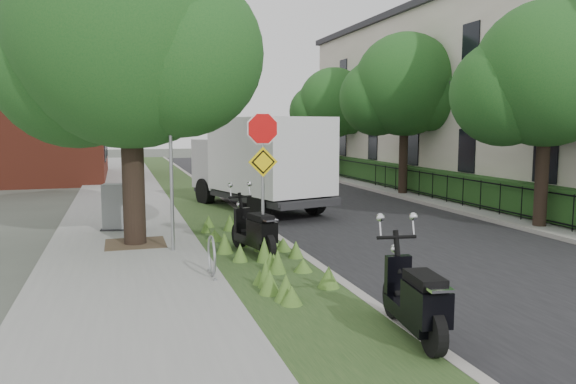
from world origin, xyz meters
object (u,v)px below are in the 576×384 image
object	(u,v)px
box_truck	(261,159)
utility_cabinet	(120,207)
sign_assembly	(263,154)
scooter_far	(418,307)
scooter_near	(257,235)

from	to	relation	value
box_truck	utility_cabinet	distance (m)	5.52
sign_assembly	scooter_far	xyz separation A→B (m)	(0.77, -5.18, -1.75)
scooter_near	scooter_far	world-z (taller)	scooter_far
scooter_near	scooter_far	size ratio (longest dim) A/B	0.96
sign_assembly	utility_cabinet	distance (m)	5.43
scooter_near	utility_cabinet	bearing A→B (deg)	125.09
box_truck	scooter_near	bearing A→B (deg)	-104.69
sign_assembly	scooter_far	size ratio (longest dim) A/B	1.62
scooter_far	scooter_near	bearing A→B (deg)	99.04
box_truck	utility_cabinet	size ratio (longest dim) A/B	5.17
scooter_near	utility_cabinet	world-z (taller)	utility_cabinet
scooter_near	box_truck	bearing A→B (deg)	75.31
utility_cabinet	sign_assembly	bearing A→B (deg)	-55.47
box_truck	sign_assembly	bearing A→B (deg)	-103.62
scooter_near	box_truck	world-z (taller)	box_truck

